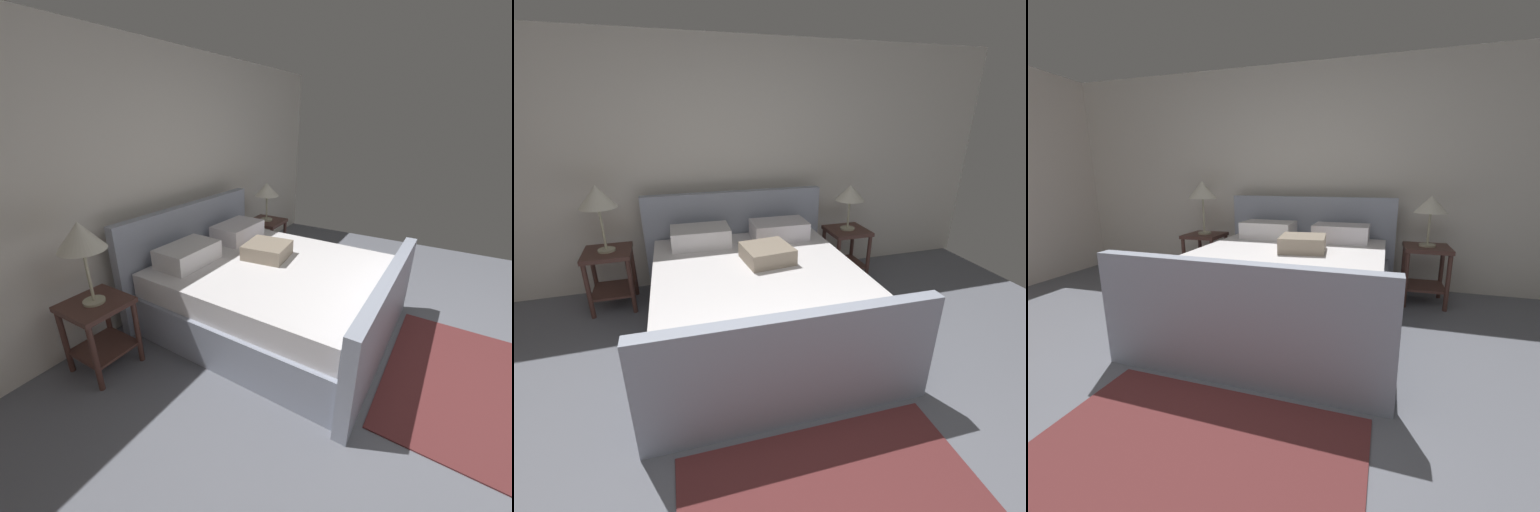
% 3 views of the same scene
% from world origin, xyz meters
% --- Properties ---
extents(wall_back, '(6.43, 0.12, 2.53)m').
position_xyz_m(wall_back, '(0.00, 3.17, 1.26)').
color(wall_back, silver).
rests_on(wall_back, ground).
extents(bed, '(1.95, 2.19, 1.06)m').
position_xyz_m(bed, '(0.07, 1.93, 0.34)').
color(bed, '#99A1B4').
rests_on(bed, ground).
extents(nightstand_right, '(0.44, 0.44, 0.60)m').
position_xyz_m(nightstand_right, '(1.34, 2.68, 0.40)').
color(nightstand_right, '#4D2F28').
rests_on(nightstand_right, ground).
extents(table_lamp_right, '(0.32, 0.32, 0.50)m').
position_xyz_m(table_lamp_right, '(1.34, 2.68, 1.00)').
color(table_lamp_right, '#B7B293').
rests_on(table_lamp_right, nightstand_right).
extents(nightstand_left, '(0.44, 0.44, 0.60)m').
position_xyz_m(nightstand_left, '(-1.20, 2.74, 0.40)').
color(nightstand_left, '#4D2F28').
rests_on(nightstand_left, ground).
extents(table_lamp_left, '(0.33, 0.33, 0.63)m').
position_xyz_m(table_lamp_left, '(-1.20, 2.74, 1.12)').
color(table_lamp_left, '#B7B293').
rests_on(table_lamp_left, nightstand_left).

